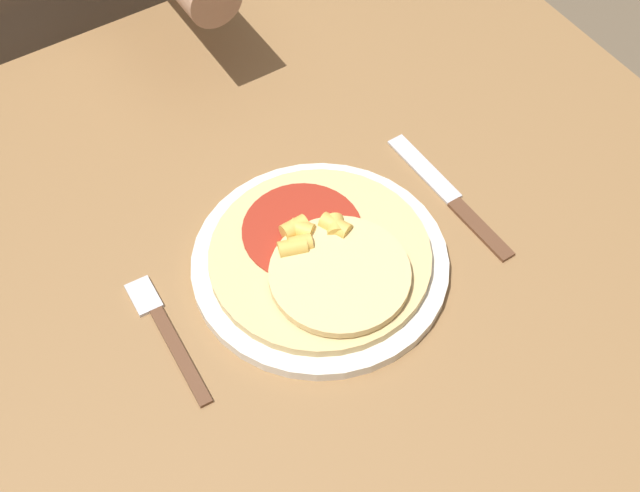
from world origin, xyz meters
name	(u,v)px	position (x,y,z in m)	size (l,w,h in m)	color
ground_plane	(329,491)	(0.00, 0.00, 0.00)	(8.00, 8.00, 0.00)	brown
dining_table	(334,301)	(0.00, 0.00, 0.64)	(0.99, 0.99, 0.75)	olive
plate	(320,263)	(-0.03, -0.01, 0.76)	(0.29, 0.29, 0.01)	silver
pizza	(323,258)	(-0.03, -0.02, 0.78)	(0.25, 0.25, 0.04)	#DBBC7A
fork	(165,330)	(-0.21, 0.00, 0.76)	(0.03, 0.18, 0.00)	brown
knife	(451,198)	(0.16, -0.01, 0.76)	(0.02, 0.22, 0.00)	brown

